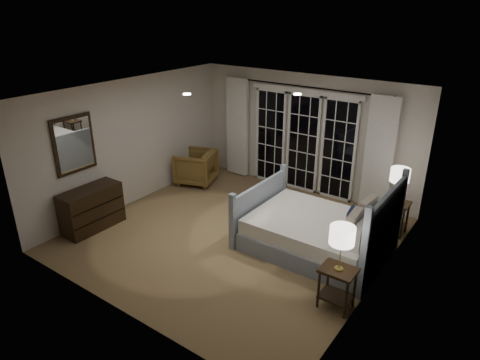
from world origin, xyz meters
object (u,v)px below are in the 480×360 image
Objects in this scene: nightstand_right at (394,212)px; nightstand_left at (337,282)px; armchair at (196,167)px; dresser at (92,209)px; bed at (318,232)px; lamp_right at (400,175)px; lamp_left at (342,236)px.

nightstand_left is at bearing -89.73° from nightstand_right.
armchair is 0.75× the size of dresser.
dresser is (-3.65, -1.70, 0.06)m from bed.
nightstand_right is 4.35m from armchair.
lamp_right reaches higher than dresser.
armchair is (-3.52, 0.99, 0.05)m from bed.
nightstand_right is 0.71m from lamp_right.
bed is 3.65m from armchair.
nightstand_right is at bearing 33.73° from dresser.
lamp_right is 4.41m from armchair.
dresser reaches higher than nightstand_right.
nightstand_right is 0.74× the size of armchair.
armchair is at bearing 164.25° from bed.
lamp_left is at bearing -89.73° from lamp_right.
dresser is at bearing -173.30° from lamp_left.
nightstand_right is at bearing 57.30° from bed.
bed is 3.75× the size of nightstand_left.
lamp_right is 0.57× the size of dresser.
bed is 1.72m from lamp_right.
nightstand_right is 0.98× the size of lamp_right.
armchair reaches higher than nightstand_left.
bed reaches higher than dresser.
lamp_left is at bearing 6.70° from dresser.
lamp_right is at bearing 74.82° from armchair.
lamp_right is at bearing 33.73° from dresser.
nightstand_right is at bearing 90.27° from nightstand_left.
lamp_right is at bearing 90.27° from nightstand_left.
lamp_right is (-0.01, 2.46, 0.00)m from lamp_left.
bed is 2.05× the size of dresser.
lamp_right is 5.43m from dresser.
dresser is (-4.47, -2.99, -0.72)m from lamp_right.
nightstand_left is 4.86m from armchair.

